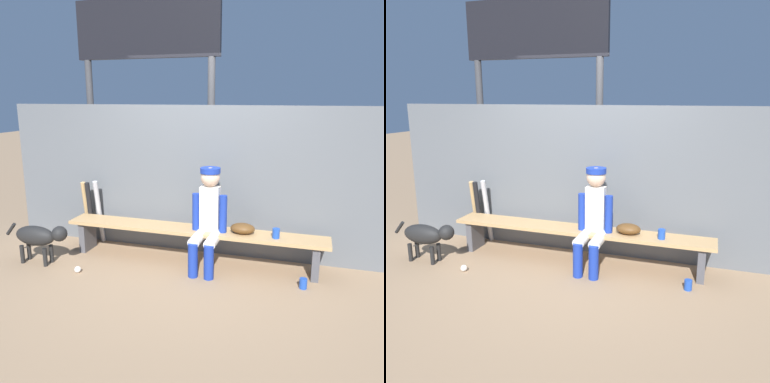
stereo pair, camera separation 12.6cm
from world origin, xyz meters
TOP-DOWN VIEW (x-y plane):
  - ground_plane at (0.00, 0.00)m, footprint 30.00×30.00m
  - chainlink_fence at (0.00, 0.36)m, footprint 5.25×0.03m
  - dugout_bench at (0.00, 0.00)m, footprint 3.14×0.36m
  - player_seated at (0.22, -0.11)m, footprint 0.41×0.55m
  - baseball_glove at (0.60, 0.00)m, footprint 0.28×0.20m
  - bat_aluminum_silver at (-1.37, 0.24)m, footprint 0.09×0.24m
  - bat_aluminum_black at (-1.48, 0.20)m, footprint 0.07×0.15m
  - bat_wood_tan at (-1.58, 0.27)m, footprint 0.10×0.22m
  - baseball at (-1.15, -0.66)m, footprint 0.07×0.07m
  - cup_on_ground at (1.30, -0.31)m, footprint 0.08×0.08m
  - cup_on_bench at (0.98, -0.04)m, footprint 0.08×0.08m
  - scoreboard at (-0.92, 1.06)m, footprint 2.37×0.27m
  - dog at (-1.72, -0.56)m, footprint 0.84×0.20m

SIDE VIEW (x-z plane):
  - ground_plane at x=0.00m, z-range 0.00..0.00m
  - baseball at x=-1.15m, z-range 0.00..0.07m
  - cup_on_ground at x=1.30m, z-range 0.00..0.11m
  - dog at x=-1.72m, z-range 0.09..0.58m
  - dugout_bench at x=0.00m, z-range 0.13..0.56m
  - bat_wood_tan at x=-1.58m, z-range 0.00..0.85m
  - bat_aluminum_black at x=-1.48m, z-range 0.00..0.85m
  - bat_aluminum_silver at x=-1.37m, z-range 0.00..0.88m
  - cup_on_bench at x=0.98m, z-range 0.43..0.54m
  - baseball_glove at x=0.60m, z-range 0.43..0.55m
  - player_seated at x=0.22m, z-range 0.04..1.21m
  - chainlink_fence at x=0.00m, z-range 0.00..1.85m
  - scoreboard at x=-0.92m, z-range 0.72..4.22m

